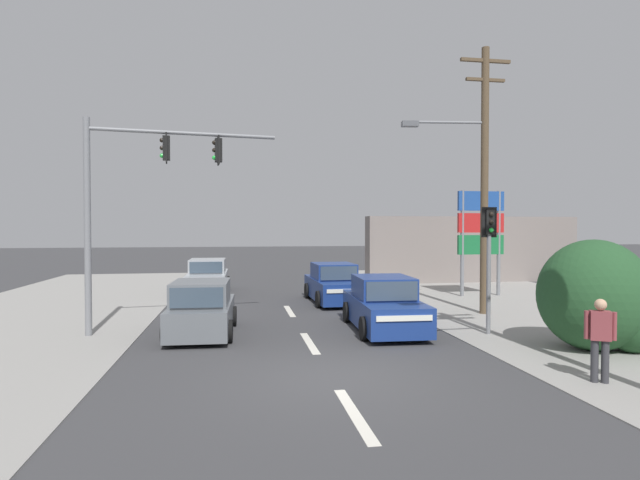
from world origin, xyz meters
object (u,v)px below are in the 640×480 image
object	(u,v)px
utility_pole_midground_right	(481,171)
traffic_signal_mast	(137,186)
pedestal_signal_right_kerb	(489,248)
pedestrian_at_kerb	(600,336)
shopping_plaza_sign	(481,228)
sedan_oncoming_near	(384,306)
sedan_receding_far	(334,285)
sedan_kerbside_parked	(208,278)
hatchback_oncoming_mid	(202,310)

from	to	relation	value
utility_pole_midground_right	traffic_signal_mast	size ratio (longest dim) A/B	1.52
traffic_signal_mast	pedestal_signal_right_kerb	xyz separation A→B (m)	(9.66, -1.79, -1.73)
traffic_signal_mast	pedestrian_at_kerb	bearing A→B (deg)	-32.89
shopping_plaza_sign	sedan_oncoming_near	size ratio (longest dim) A/B	1.07
sedan_receding_far	shopping_plaza_sign	bearing A→B (deg)	5.64
shopping_plaza_sign	sedan_oncoming_near	xyz separation A→B (m)	(-6.24, -6.20, -2.28)
shopping_plaza_sign	sedan_oncoming_near	bearing A→B (deg)	-135.20
utility_pole_midground_right	sedan_receding_far	world-z (taller)	utility_pole_midground_right
sedan_kerbside_parked	utility_pole_midground_right	bearing A→B (deg)	-37.27
sedan_receding_far	hatchback_oncoming_mid	bearing A→B (deg)	-131.46
hatchback_oncoming_mid	utility_pole_midground_right	bearing A→B (deg)	11.38
utility_pole_midground_right	pedestrian_at_kerb	xyz separation A→B (m)	(-1.42, -7.55, -4.00)
hatchback_oncoming_mid	pedestrian_at_kerb	bearing A→B (deg)	-36.09
shopping_plaza_sign	utility_pole_midground_right	bearing A→B (deg)	-117.63
utility_pole_midground_right	hatchback_oncoming_mid	xyz separation A→B (m)	(-9.22, -1.86, -4.23)
pedestrian_at_kerb	utility_pole_midground_right	bearing A→B (deg)	79.35
hatchback_oncoming_mid	pedestrian_at_kerb	size ratio (longest dim) A/B	2.27
utility_pole_midground_right	pedestal_signal_right_kerb	distance (m)	4.24
pedestal_signal_right_kerb	hatchback_oncoming_mid	size ratio (longest dim) A/B	0.96
sedan_receding_far	pedestrian_at_kerb	xyz separation A→B (m)	(3.02, -11.11, 0.22)
utility_pole_midground_right	sedan_receding_far	xyz separation A→B (m)	(-4.44, 3.56, -4.23)
hatchback_oncoming_mid	pedestrian_at_kerb	world-z (taller)	pedestrian_at_kerb
sedan_kerbside_parked	shopping_plaza_sign	bearing A→B (deg)	-14.62
utility_pole_midground_right	pedestal_signal_right_kerb	bearing A→B (deg)	-113.26
sedan_oncoming_near	pedestrian_at_kerb	xyz separation A→B (m)	(2.61, -5.57, 0.22)
traffic_signal_mast	pedestrian_at_kerb	size ratio (longest dim) A/B	3.68
shopping_plaza_sign	pedestrian_at_kerb	xyz separation A→B (m)	(-3.63, -11.76, -2.06)
traffic_signal_mast	shopping_plaza_sign	world-z (taller)	traffic_signal_mast
utility_pole_midground_right	sedan_oncoming_near	distance (m)	6.17
hatchback_oncoming_mid	sedan_kerbside_parked	size ratio (longest dim) A/B	0.87
utility_pole_midground_right	shopping_plaza_sign	bearing A→B (deg)	62.37
hatchback_oncoming_mid	sedan_receding_far	xyz separation A→B (m)	(4.79, 5.42, 0.00)
shopping_plaza_sign	hatchback_oncoming_mid	distance (m)	13.14
traffic_signal_mast	shopping_plaza_sign	bearing A→B (deg)	22.84
utility_pole_midground_right	hatchback_oncoming_mid	bearing A→B (deg)	-168.62
traffic_signal_mast	pedestal_signal_right_kerb	world-z (taller)	traffic_signal_mast
sedan_receding_far	pedestal_signal_right_kerb	bearing A→B (deg)	-65.26
shopping_plaza_sign	hatchback_oncoming_mid	world-z (taller)	shopping_plaza_sign
pedestal_signal_right_kerb	hatchback_oncoming_mid	xyz separation A→B (m)	(-7.87, 1.28, -1.71)
pedestrian_at_kerb	sedan_kerbside_parked	bearing A→B (deg)	118.83
utility_pole_midground_right	sedan_oncoming_near	size ratio (longest dim) A/B	2.12
pedestal_signal_right_kerb	hatchback_oncoming_mid	bearing A→B (deg)	170.74
pedestal_signal_right_kerb	pedestrian_at_kerb	xyz separation A→B (m)	(-0.07, -4.41, -1.49)
hatchback_oncoming_mid	sedan_kerbside_parked	distance (m)	9.16
pedestrian_at_kerb	hatchback_oncoming_mid	bearing A→B (deg)	143.91
pedestal_signal_right_kerb	shopping_plaza_sign	world-z (taller)	shopping_plaza_sign
shopping_plaza_sign	sedan_kerbside_parked	size ratio (longest dim) A/B	1.08
traffic_signal_mast	sedan_oncoming_near	world-z (taller)	traffic_signal_mast
sedan_kerbside_parked	sedan_oncoming_near	bearing A→B (deg)	-59.07
utility_pole_midground_right	pedestrian_at_kerb	world-z (taller)	utility_pole_midground_right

